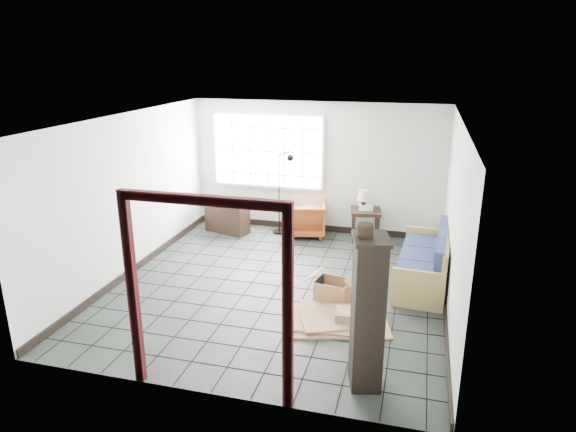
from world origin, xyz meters
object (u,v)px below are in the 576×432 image
(futon_sofa, at_px, (427,264))
(side_table, at_px, (366,215))
(armchair, at_px, (306,217))
(tall_shelf, at_px, (368,312))

(futon_sofa, height_order, side_table, futon_sofa)
(futon_sofa, relative_size, armchair, 2.69)
(armchair, height_order, tall_shelf, tall_shelf)
(side_table, bearing_deg, futon_sofa, -55.37)
(armchair, bearing_deg, futon_sofa, 130.58)
(side_table, xyz_separation_m, tall_shelf, (0.53, -4.53, 0.37))
(futon_sofa, xyz_separation_m, side_table, (-1.16, 1.68, 0.19))
(side_table, bearing_deg, tall_shelf, -83.39)
(armchair, xyz_separation_m, side_table, (1.17, 0.00, 0.14))
(futon_sofa, height_order, tall_shelf, tall_shelf)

